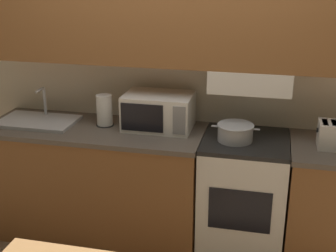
{
  "coord_description": "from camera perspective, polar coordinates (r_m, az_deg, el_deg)",
  "views": [
    {
      "loc": [
        0.71,
        -3.43,
        2.13
      ],
      "look_at": [
        0.05,
        -0.56,
        1.06
      ],
      "focal_mm": 50.0,
      "sensor_mm": 36.0,
      "label": 1
    }
  ],
  "objects": [
    {
      "name": "wall_back",
      "position": [
        3.49,
        1.24,
        9.51
      ],
      "size": [
        5.21,
        0.38,
        2.55
      ],
      "color": "silver",
      "rests_on": "ground_plane"
    },
    {
      "name": "ground_plane",
      "position": [
        4.1,
        1.09,
        -11.34
      ],
      "size": [
        16.0,
        16.0,
        0.0
      ],
      "primitive_type": "plane",
      "color": "#7F664C"
    },
    {
      "name": "stove_range",
      "position": [
        3.55,
        9.07,
        -8.45
      ],
      "size": [
        0.61,
        0.61,
        0.91
      ],
      "color": "white",
      "rests_on": "ground_plane"
    },
    {
      "name": "paper_towel_roll",
      "position": [
        3.58,
        -7.76,
        1.9
      ],
      "size": [
        0.14,
        0.14,
        0.24
      ],
      "color": "black",
      "rests_on": "lower_counter_main"
    },
    {
      "name": "lower_counter_main",
      "position": [
        3.77,
        -8.62,
        -6.67
      ],
      "size": [
        1.67,
        0.65,
        0.91
      ],
      "color": "brown",
      "rests_on": "ground_plane"
    },
    {
      "name": "sink_basin",
      "position": [
        3.78,
        -15.59,
        0.63
      ],
      "size": [
        0.59,
        0.37,
        0.25
      ],
      "color": "#B7BABF",
      "rests_on": "lower_counter_main"
    },
    {
      "name": "lower_counter_right_stub",
      "position": [
        3.57,
        18.54,
        -9.17
      ],
      "size": [
        0.55,
        0.65,
        0.91
      ],
      "color": "brown",
      "rests_on": "ground_plane"
    },
    {
      "name": "cooking_pot",
      "position": [
        3.3,
        8.21,
        -0.7
      ],
      "size": [
        0.34,
        0.26,
        0.12
      ],
      "color": "#B7BABF",
      "rests_on": "stove_range"
    },
    {
      "name": "microwave",
      "position": [
        3.49,
        -1.16,
        1.81
      ],
      "size": [
        0.5,
        0.35,
        0.26
      ],
      "color": "white",
      "rests_on": "lower_counter_main"
    }
  ]
}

